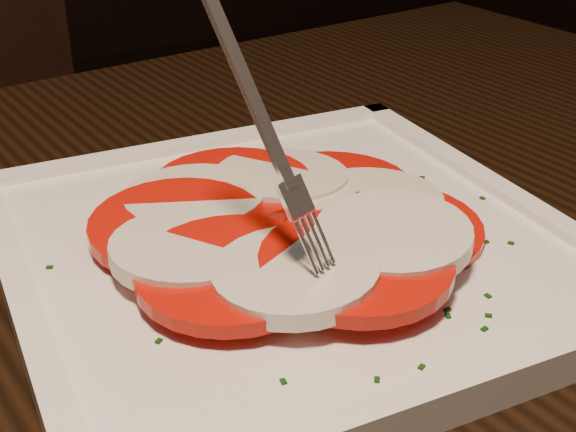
% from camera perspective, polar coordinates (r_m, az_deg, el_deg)
% --- Properties ---
extents(table, '(1.27, 0.91, 0.75)m').
position_cam_1_polar(table, '(0.52, -5.10, -14.01)').
color(table, black).
rests_on(table, ground).
extents(plate, '(0.34, 0.34, 0.01)m').
position_cam_1_polar(plate, '(0.47, 0.00, -2.42)').
color(plate, white).
rests_on(plate, table).
extents(caprese_salad, '(0.27, 0.26, 0.03)m').
position_cam_1_polar(caprese_salad, '(0.46, 0.00, -0.44)').
color(caprese_salad, red).
rests_on(caprese_salad, plate).
extents(fork, '(0.06, 0.09, 0.13)m').
position_cam_1_polar(fork, '(0.39, -3.00, 7.07)').
color(fork, white).
rests_on(fork, caprese_salad).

